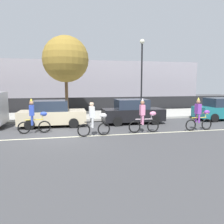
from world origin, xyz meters
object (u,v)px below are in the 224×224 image
parade_cyclist_cobalt (34,118)px  parade_cyclist_purple (199,116)px  parade_cyclist_pink (144,118)px  parked_car_beige (52,114)px  parade_cyclist_zebra (94,120)px  parked_car_teal (222,109)px  street_lamp_post (142,67)px  parked_car_black (133,112)px

parade_cyclist_cobalt → parade_cyclist_purple: (9.18, -1.14, 0.00)m
parade_cyclist_cobalt → parade_cyclist_pink: bearing=-9.8°
parked_car_beige → parade_cyclist_pink: bearing=-30.0°
parade_cyclist_cobalt → parade_cyclist_zebra: size_ratio=1.00×
parade_cyclist_purple → parked_car_beige: size_ratio=0.47×
parade_cyclist_pink → parade_cyclist_purple: bearing=-2.0°
parade_cyclist_cobalt → parade_cyclist_pink: same height
parade_cyclist_zebra → parked_car_beige: (-2.27, 3.19, -0.06)m
parade_cyclist_zebra → parked_car_teal: parade_cyclist_zebra is taller
parade_cyclist_pink → parked_car_teal: parade_cyclist_pink is taller
parked_car_teal → parade_cyclist_pink: bearing=-157.4°
parked_car_teal → parked_car_beige: size_ratio=1.00×
parade_cyclist_cobalt → parade_cyclist_purple: bearing=-7.1°
parade_cyclist_zebra → parked_car_teal: bearing=18.1°
parade_cyclist_pink → street_lamp_post: (1.52, 4.86, 3.15)m
parade_cyclist_cobalt → parade_cyclist_purple: same height
parade_cyclist_purple → parked_car_beige: parade_cyclist_purple is taller
parade_cyclist_pink → parked_car_beige: bearing=150.0°
parade_cyclist_pink → parade_cyclist_cobalt: bearing=170.2°
parked_car_beige → street_lamp_post: (6.58, 1.93, 3.21)m
parade_cyclist_zebra → parade_cyclist_purple: 6.09m
parade_cyclist_purple → street_lamp_post: 6.15m
parade_cyclist_purple → parked_car_black: 4.32m
parade_cyclist_cobalt → street_lamp_post: street_lamp_post is taller
parade_cyclist_cobalt → parked_car_beige: size_ratio=0.47×
parade_cyclist_purple → parked_car_teal: bearing=38.4°
street_lamp_post → parade_cyclist_pink: bearing=-107.3°
parade_cyclist_cobalt → parked_car_teal: 13.29m
parade_cyclist_cobalt → parked_car_black: (6.11, 1.90, -0.06)m
parked_car_teal → street_lamp_post: size_ratio=0.70×
parade_cyclist_zebra → parked_car_black: size_ratio=0.47×
parked_car_teal → parked_car_beige: 12.31m
parked_car_teal → street_lamp_post: street_lamp_post is taller
parade_cyclist_pink → street_lamp_post: bearing=72.7°
parked_car_teal → parade_cyclist_purple: bearing=-141.6°
parade_cyclist_purple → parked_car_beige: bearing=160.0°
parade_cyclist_zebra → parade_cyclist_pink: (2.79, 0.26, 0.00)m
parade_cyclist_zebra → parked_car_beige: bearing=125.5°
parade_cyclist_cobalt → parked_car_beige: bearing=66.7°
parade_cyclist_cobalt → parked_car_teal: parade_cyclist_cobalt is taller
parade_cyclist_zebra → parade_cyclist_pink: same height
parked_car_teal → street_lamp_post: bearing=162.2°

